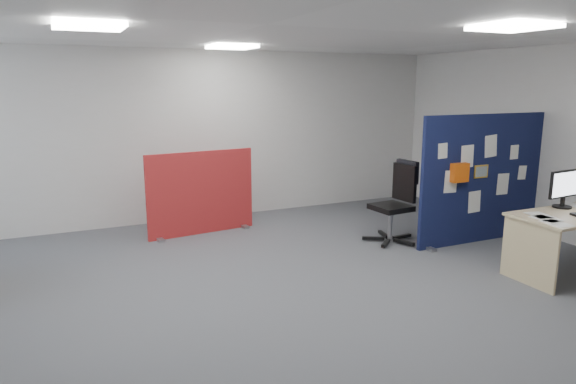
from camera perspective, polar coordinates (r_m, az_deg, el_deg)
name	(u,v)px	position (r m, az deg, el deg)	size (l,w,h in m)	color
floor	(269,299)	(5.38, -2.12, -11.84)	(9.00, 9.00, 0.00)	#4F5156
ceiling	(267,24)	(4.95, -2.38, 18.11)	(9.00, 7.00, 0.02)	white
wall_back	(183,137)	(8.31, -11.56, 6.04)	(9.00, 0.02, 2.70)	silver
ceiling_lights	(272,35)	(5.69, -1.79, 17.00)	(4.10, 4.10, 0.04)	white
navy_divider	(483,179)	(7.55, 20.87, 1.36)	(2.15, 0.30, 1.77)	#0E1835
monitor_main	(564,187)	(6.84, 28.35, 0.49)	(0.51, 0.21, 0.45)	black
red_divider	(201,194)	(7.58, -9.61, -0.18)	(1.62, 0.30, 1.22)	#A91530
office_chair	(398,197)	(7.27, 12.10, -0.53)	(0.72, 0.74, 1.11)	black
desk_papers	(569,214)	(6.56, 28.74, -2.20)	(1.42, 0.84, 0.00)	white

